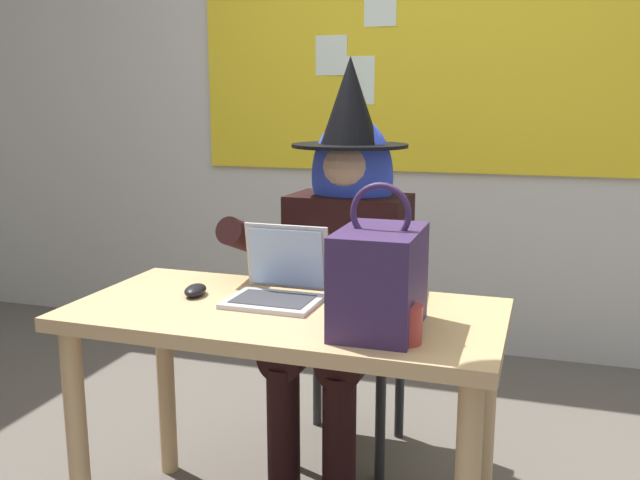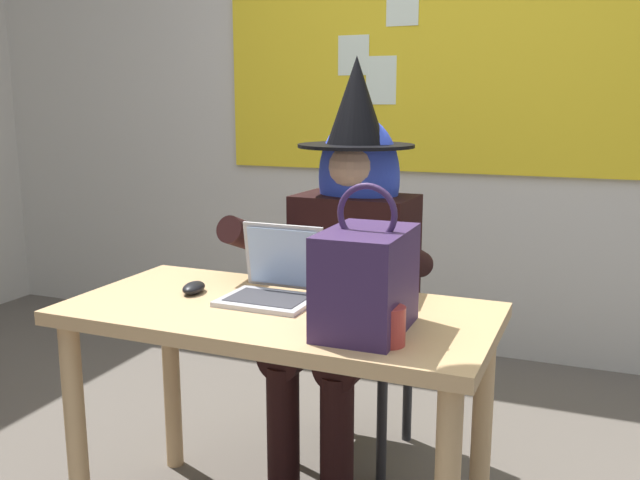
% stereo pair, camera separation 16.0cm
% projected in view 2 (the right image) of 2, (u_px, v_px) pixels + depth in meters
% --- Properties ---
extents(wall_back_bulletin, '(5.80, 2.02, 2.97)m').
position_uv_depth(wall_back_bulletin, '(450.00, 63.00, 3.42)').
color(wall_back_bulletin, beige).
rests_on(wall_back_bulletin, ground).
extents(desk_main, '(1.23, 0.62, 0.73)m').
position_uv_depth(desk_main, '(279.00, 345.00, 1.97)').
color(desk_main, tan).
rests_on(desk_main, ground).
extents(chair_at_desk, '(0.42, 0.42, 0.91)m').
position_uv_depth(chair_at_desk, '(360.00, 316.00, 2.58)').
color(chair_at_desk, black).
rests_on(chair_at_desk, ground).
extents(person_costumed, '(0.61, 0.68, 1.46)m').
position_uv_depth(person_costumed, '(349.00, 247.00, 2.41)').
color(person_costumed, black).
rests_on(person_costumed, ground).
extents(laptop, '(0.27, 0.24, 0.21)m').
position_uv_depth(laptop, '(274.00, 283.00, 2.02)').
color(laptop, '#B7B7BC').
rests_on(laptop, desk_main).
extents(computer_mouse, '(0.08, 0.11, 0.03)m').
position_uv_depth(computer_mouse, '(194.00, 288.00, 2.08)').
color(computer_mouse, black).
rests_on(computer_mouse, desk_main).
extents(handbag, '(0.20, 0.30, 0.38)m').
position_uv_depth(handbag, '(366.00, 279.00, 1.72)').
color(handbag, '#38234C').
rests_on(handbag, desk_main).
extents(coffee_mug, '(0.08, 0.08, 0.09)m').
position_uv_depth(coffee_mug, '(389.00, 326.00, 1.63)').
color(coffee_mug, '#B23833').
rests_on(coffee_mug, desk_main).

